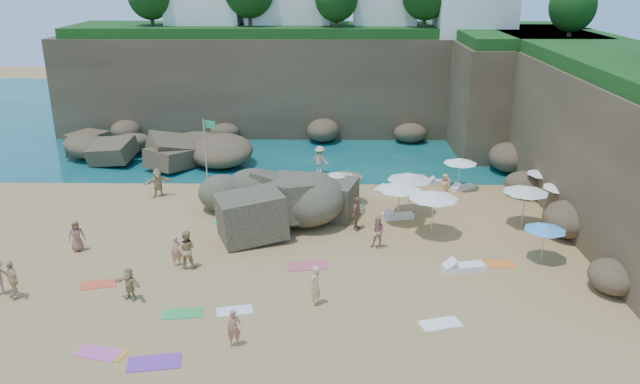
{
  "coord_description": "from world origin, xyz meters",
  "views": [
    {
      "loc": [
        2.46,
        -28.31,
        13.37
      ],
      "look_at": [
        2.0,
        3.0,
        2.0
      ],
      "focal_mm": 35.0,
      "sensor_mm": 36.0,
      "label": 1
    }
  ],
  "objects_px": {
    "person_stand_1": "(186,249)",
    "person_stand_3": "(356,214)",
    "parasol_0": "(337,175)",
    "person_stand_5": "(158,182)",
    "person_stand_4": "(445,186)",
    "person_stand_6": "(315,285)",
    "flag_pole": "(207,143)",
    "rock_outcrop": "(268,222)",
    "parasol_2": "(460,161)",
    "person_stand_0": "(176,251)",
    "lounger_0": "(391,192)",
    "person_stand_2": "(320,160)",
    "parasol_1": "(410,177)"
  },
  "relations": [
    {
      "from": "parasol_2",
      "to": "lounger_0",
      "type": "relative_size",
      "value": 1.07
    },
    {
      "from": "person_stand_3",
      "to": "person_stand_6",
      "type": "height_order",
      "value": "person_stand_3"
    },
    {
      "from": "flag_pole",
      "to": "person_stand_6",
      "type": "distance_m",
      "value": 17.22
    },
    {
      "from": "rock_outcrop",
      "to": "person_stand_4",
      "type": "relative_size",
      "value": 5.06
    },
    {
      "from": "person_stand_5",
      "to": "person_stand_6",
      "type": "bearing_deg",
      "value": -78.79
    },
    {
      "from": "lounger_0",
      "to": "person_stand_6",
      "type": "relative_size",
      "value": 1.11
    },
    {
      "from": "person_stand_3",
      "to": "parasol_0",
      "type": "bearing_deg",
      "value": 41.69
    },
    {
      "from": "lounger_0",
      "to": "person_stand_0",
      "type": "relative_size",
      "value": 1.35
    },
    {
      "from": "parasol_2",
      "to": "person_stand_2",
      "type": "bearing_deg",
      "value": 161.75
    },
    {
      "from": "rock_outcrop",
      "to": "parasol_2",
      "type": "bearing_deg",
      "value": 26.17
    },
    {
      "from": "person_stand_5",
      "to": "person_stand_4",
      "type": "bearing_deg",
      "value": -26.42
    },
    {
      "from": "rock_outcrop",
      "to": "person_stand_0",
      "type": "bearing_deg",
      "value": -125.29
    },
    {
      "from": "person_stand_0",
      "to": "person_stand_2",
      "type": "distance_m",
      "value": 15.47
    },
    {
      "from": "person_stand_0",
      "to": "person_stand_6",
      "type": "height_order",
      "value": "person_stand_6"
    },
    {
      "from": "parasol_2",
      "to": "person_stand_6",
      "type": "relative_size",
      "value": 1.19
    },
    {
      "from": "person_stand_1",
      "to": "person_stand_3",
      "type": "xyz_separation_m",
      "value": [
        8.12,
        4.66,
        -0.02
      ]
    },
    {
      "from": "rock_outcrop",
      "to": "person_stand_3",
      "type": "bearing_deg",
      "value": -10.91
    },
    {
      "from": "rock_outcrop",
      "to": "person_stand_0",
      "type": "height_order",
      "value": "rock_outcrop"
    },
    {
      "from": "rock_outcrop",
      "to": "lounger_0",
      "type": "bearing_deg",
      "value": 32.09
    },
    {
      "from": "person_stand_2",
      "to": "person_stand_4",
      "type": "relative_size",
      "value": 1.26
    },
    {
      "from": "person_stand_5",
      "to": "person_stand_1",
      "type": "bearing_deg",
      "value": -94.53
    },
    {
      "from": "parasol_2",
      "to": "person_stand_4",
      "type": "xyz_separation_m",
      "value": [
        -1.2,
        -1.72,
        -1.08
      ]
    },
    {
      "from": "person_stand_0",
      "to": "parasol_0",
      "type": "bearing_deg",
      "value": 17.8
    },
    {
      "from": "person_stand_3",
      "to": "person_stand_6",
      "type": "relative_size",
      "value": 1.02
    },
    {
      "from": "lounger_0",
      "to": "person_stand_0",
      "type": "xyz_separation_m",
      "value": [
        -11.01,
        -9.89,
        0.58
      ]
    },
    {
      "from": "parasol_1",
      "to": "lounger_0",
      "type": "distance_m",
      "value": 3.77
    },
    {
      "from": "parasol_1",
      "to": "lounger_0",
      "type": "height_order",
      "value": "parasol_1"
    },
    {
      "from": "person_stand_1",
      "to": "person_stand_6",
      "type": "height_order",
      "value": "person_stand_1"
    },
    {
      "from": "person_stand_6",
      "to": "parasol_0",
      "type": "bearing_deg",
      "value": -152.98
    },
    {
      "from": "flag_pole",
      "to": "rock_outcrop",
      "type": "bearing_deg",
      "value": -55.98
    },
    {
      "from": "parasol_0",
      "to": "person_stand_3",
      "type": "bearing_deg",
      "value": -70.45
    },
    {
      "from": "parasol_0",
      "to": "person_stand_3",
      "type": "height_order",
      "value": "parasol_0"
    },
    {
      "from": "person_stand_4",
      "to": "flag_pole",
      "type": "bearing_deg",
      "value": -148.21
    },
    {
      "from": "parasol_1",
      "to": "person_stand_0",
      "type": "distance_m",
      "value": 13.64
    },
    {
      "from": "parasol_2",
      "to": "person_stand_6",
      "type": "xyz_separation_m",
      "value": [
        -8.83,
        -14.62,
        -0.95
      ]
    },
    {
      "from": "parasol_0",
      "to": "parasol_1",
      "type": "bearing_deg",
      "value": -6.75
    },
    {
      "from": "flag_pole",
      "to": "person_stand_6",
      "type": "relative_size",
      "value": 2.38
    },
    {
      "from": "person_stand_5",
      "to": "flag_pole",
      "type": "bearing_deg",
      "value": 17.54
    },
    {
      "from": "flag_pole",
      "to": "person_stand_4",
      "type": "height_order",
      "value": "flag_pole"
    },
    {
      "from": "lounger_0",
      "to": "person_stand_1",
      "type": "height_order",
      "value": "person_stand_1"
    },
    {
      "from": "parasol_0",
      "to": "person_stand_5",
      "type": "relative_size",
      "value": 1.36
    },
    {
      "from": "person_stand_1",
      "to": "person_stand_4",
      "type": "xyz_separation_m",
      "value": [
        13.71,
        9.59,
        -0.17
      ]
    },
    {
      "from": "person_stand_3",
      "to": "person_stand_1",
      "type": "bearing_deg",
      "value": 141.97
    },
    {
      "from": "lounger_0",
      "to": "person_stand_6",
      "type": "xyz_separation_m",
      "value": [
        -4.4,
        -13.42,
        0.74
      ]
    },
    {
      "from": "person_stand_3",
      "to": "lounger_0",
      "type": "bearing_deg",
      "value": -1.23
    },
    {
      "from": "rock_outcrop",
      "to": "lounger_0",
      "type": "height_order",
      "value": "rock_outcrop"
    },
    {
      "from": "person_stand_2",
      "to": "person_stand_6",
      "type": "xyz_separation_m",
      "value": [
        0.06,
        -17.55,
        -0.07
      ]
    },
    {
      "from": "rock_outcrop",
      "to": "person_stand_4",
      "type": "height_order",
      "value": "rock_outcrop"
    },
    {
      "from": "person_stand_2",
      "to": "person_stand_6",
      "type": "height_order",
      "value": "person_stand_2"
    },
    {
      "from": "person_stand_0",
      "to": "parasol_2",
      "type": "bearing_deg",
      "value": 9.78
    }
  ]
}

